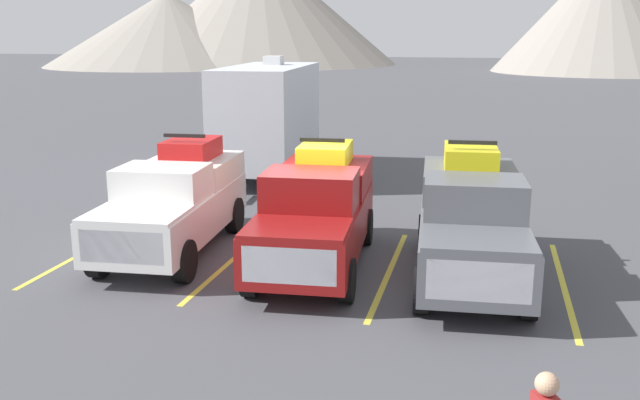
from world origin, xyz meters
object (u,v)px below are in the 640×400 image
at_px(pickup_truck_a, 175,200).
at_px(pickup_truck_c, 471,219).
at_px(pickup_truck_b, 316,210).
at_px(camper_trailer_a, 268,114).

height_order(pickup_truck_a, pickup_truck_c, pickup_truck_c).
bearing_deg(pickup_truck_c, pickup_truck_a, 177.62).
height_order(pickup_truck_b, camper_trailer_a, camper_trailer_a).
bearing_deg(pickup_truck_a, pickup_truck_c, -2.38).
xyz_separation_m(pickup_truck_b, camper_trailer_a, (-3.85, 8.74, 0.93)).
relative_size(pickup_truck_a, pickup_truck_c, 0.97).
relative_size(pickup_truck_a, pickup_truck_b, 0.98).
relative_size(pickup_truck_a, camper_trailer_a, 0.71).
distance_m(pickup_truck_b, camper_trailer_a, 9.59).
xyz_separation_m(pickup_truck_b, pickup_truck_c, (3.19, -0.02, 0.02)).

